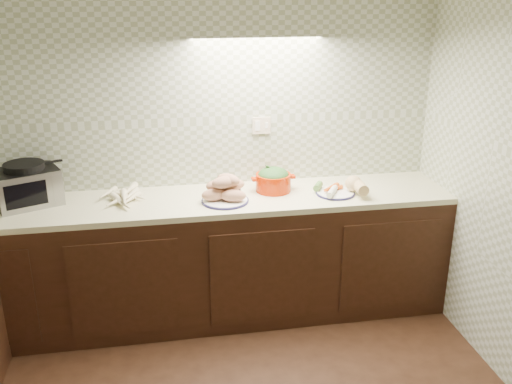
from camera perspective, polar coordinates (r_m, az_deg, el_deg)
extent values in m
cube|color=gray|center=(4.01, -7.20, 5.98)|extent=(3.60, 0.05, 2.60)
cube|color=beige|center=(4.08, 0.55, 6.67)|extent=(0.13, 0.01, 0.12)
cube|color=black|center=(4.07, -6.44, -6.95)|extent=(3.60, 0.60, 0.86)
cube|color=beige|center=(3.88, -6.70, -1.04)|extent=(3.60, 0.60, 0.04)
cube|color=black|center=(4.03, -21.95, 0.49)|extent=(0.48, 0.43, 0.24)
cube|color=#96969B|center=(3.89, -21.45, -0.15)|extent=(0.37, 0.17, 0.24)
cube|color=black|center=(3.89, -21.45, -0.15)|extent=(0.24, 0.11, 0.16)
cylinder|color=black|center=(3.99, -22.21, 2.39)|extent=(0.34, 0.34, 0.04)
cone|color=beige|center=(3.90, -14.76, -0.78)|extent=(0.19, 0.21, 0.05)
cone|color=beige|center=(4.00, -13.90, -0.22)|extent=(0.20, 0.18, 0.05)
cone|color=beige|center=(3.88, -15.11, -0.93)|extent=(0.08, 0.20, 0.05)
cone|color=beige|center=(3.92, -15.21, -0.83)|extent=(0.16, 0.14, 0.04)
cone|color=beige|center=(3.86, -15.36, -1.06)|extent=(0.14, 0.18, 0.05)
cone|color=beige|center=(3.94, -14.33, -0.50)|extent=(0.09, 0.22, 0.05)
cone|color=beige|center=(3.99, -12.69, -0.18)|extent=(0.05, 0.19, 0.04)
cone|color=beige|center=(3.92, -15.17, -0.70)|extent=(0.06, 0.21, 0.05)
cone|color=beige|center=(3.91, -13.27, -0.17)|extent=(0.07, 0.22, 0.05)
cone|color=beige|center=(3.95, -15.90, -0.37)|extent=(0.18, 0.20, 0.05)
cone|color=beige|center=(3.92, -15.07, -0.27)|extent=(0.17, 0.19, 0.05)
cone|color=beige|center=(3.96, -13.25, 0.06)|extent=(0.13, 0.22, 0.05)
cylinder|color=#171543|center=(3.82, -3.11, -0.88)|extent=(0.32, 0.32, 0.01)
cylinder|color=white|center=(3.82, -3.11, -0.85)|extent=(0.30, 0.30, 0.02)
ellipsoid|color=tan|center=(3.78, -4.18, -0.27)|extent=(0.19, 0.13, 0.08)
ellipsoid|color=tan|center=(3.76, -2.31, -0.36)|extent=(0.19, 0.13, 0.08)
ellipsoid|color=tan|center=(3.85, -3.04, 0.13)|extent=(0.19, 0.13, 0.08)
ellipsoid|color=tan|center=(3.82, -3.76, 0.66)|extent=(0.19, 0.13, 0.08)
ellipsoid|color=tan|center=(3.82, -2.39, 0.70)|extent=(0.19, 0.13, 0.08)
ellipsoid|color=tan|center=(3.76, -3.16, 0.98)|extent=(0.19, 0.13, 0.08)
ellipsoid|color=tan|center=(3.79, -2.77, 1.23)|extent=(0.19, 0.13, 0.08)
cylinder|color=black|center=(4.00, -2.48, 0.44)|extent=(0.13, 0.13, 0.05)
sphere|color=maroon|center=(3.99, -2.67, 0.96)|extent=(0.07, 0.07, 0.07)
sphere|color=silver|center=(4.00, -2.13, 0.91)|extent=(0.04, 0.04, 0.04)
cylinder|color=#B72300|center=(3.99, 1.75, 0.96)|extent=(0.26, 0.26, 0.12)
cube|color=#B72300|center=(3.95, -0.20, 1.29)|extent=(0.03, 0.05, 0.02)
cube|color=#B72300|center=(4.01, 3.67, 1.57)|extent=(0.03, 0.05, 0.02)
ellipsoid|color=#37712D|center=(3.97, 1.75, 1.63)|extent=(0.22, 0.22, 0.12)
cylinder|color=#171543|center=(3.98, 7.93, -0.12)|extent=(0.27, 0.27, 0.01)
cylinder|color=white|center=(3.98, 7.93, -0.09)|extent=(0.25, 0.25, 0.02)
cone|color=orange|center=(3.99, 7.62, 0.30)|extent=(0.15, 0.09, 0.03)
cone|color=orange|center=(3.98, 7.45, 0.27)|extent=(0.12, 0.14, 0.03)
cone|color=orange|center=(3.99, 7.47, 0.33)|extent=(0.14, 0.13, 0.03)
cone|color=orange|center=(4.00, 7.59, 0.62)|extent=(0.16, 0.09, 0.03)
cylinder|color=white|center=(3.92, 7.62, 0.06)|extent=(0.12, 0.17, 0.04)
cylinder|color=#487631|center=(4.01, 6.22, 0.58)|extent=(0.09, 0.12, 0.05)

